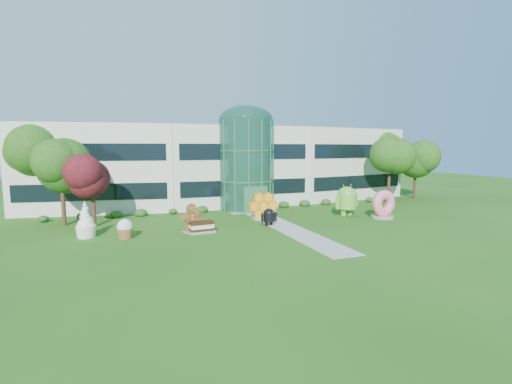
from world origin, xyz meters
name	(u,v)px	position (x,y,z in m)	size (l,w,h in m)	color
ground	(293,231)	(0.00, 0.00, 0.00)	(140.00, 140.00, 0.00)	#215114
building	(231,165)	(0.00, 18.00, 4.65)	(46.00, 15.00, 9.30)	beige
atrium	(246,165)	(0.00, 12.00, 4.90)	(6.00, 6.00, 9.80)	#194738
walkway	(283,226)	(0.00, 2.00, 0.02)	(2.40, 20.00, 0.04)	#9E9E93
tree_red	(93,192)	(-15.50, 7.50, 3.00)	(4.00, 4.00, 6.00)	#3F0C14
trees_backdrop	(243,171)	(0.00, 13.00, 4.20)	(52.00, 8.00, 8.40)	#1F4812
android_green	(347,199)	(8.18, 4.47, 1.72)	(3.04, 2.03, 3.45)	#64B038
android_black	(269,216)	(-1.09, 2.63, 0.89)	(1.56, 1.05, 1.77)	black
donut	(383,204)	(10.63, 2.02, 1.39)	(2.68, 1.29, 2.79)	#FB5F89
gingerbread	(192,218)	(-7.93, 2.48, 1.18)	(2.56, 0.99, 2.37)	brown
ice_cream_sandwich	(202,227)	(-7.24, 1.92, 0.47)	(2.10, 1.05, 0.93)	black
honeycomb	(263,207)	(-0.52, 5.49, 1.19)	(3.02, 1.08, 2.38)	#FF9F19
froyo	(85,220)	(-15.85, 3.48, 1.38)	(1.61, 1.61, 2.75)	white
cupcake	(125,229)	(-13.06, 2.06, 0.75)	(1.25, 1.25, 1.51)	white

